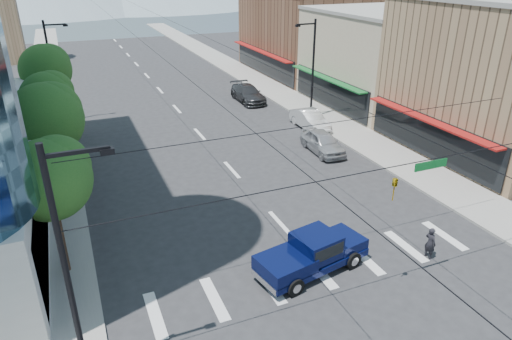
% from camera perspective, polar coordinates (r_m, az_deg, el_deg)
% --- Properties ---
extents(ground, '(160.00, 160.00, 0.00)m').
position_cam_1_polar(ground, '(21.59, 10.30, -14.32)').
color(ground, '#28282B').
rests_on(ground, ground).
extents(sidewalk_left, '(4.00, 120.00, 0.15)m').
position_cam_1_polar(sidewalk_left, '(55.42, -24.68, 8.38)').
color(sidewalk_left, gray).
rests_on(sidewalk_left, ground).
extents(sidewalk_right, '(4.00, 120.00, 0.15)m').
position_cam_1_polar(sidewalk_right, '(59.54, -0.77, 11.59)').
color(sidewalk_right, gray).
rests_on(sidewalk_right, ground).
extents(shop_near, '(12.00, 14.00, 11.00)m').
position_cam_1_polar(shop_near, '(38.97, 28.41, 9.93)').
color(shop_near, '#8C6B4C').
rests_on(shop_near, ground).
extents(shop_mid, '(12.00, 14.00, 9.00)m').
position_cam_1_polar(shop_mid, '(48.96, 15.59, 13.18)').
color(shop_mid, tan).
rests_on(shop_mid, ground).
extents(shop_far, '(12.00, 18.00, 10.00)m').
position_cam_1_polar(shop_far, '(62.06, 6.35, 16.60)').
color(shop_far, brown).
rests_on(shop_far, ground).
extents(tree_near, '(3.65, 3.64, 6.71)m').
position_cam_1_polar(tree_near, '(21.59, -24.15, -0.68)').
color(tree_near, black).
rests_on(tree_near, ground).
extents(tree_midnear, '(4.09, 4.09, 7.52)m').
position_cam_1_polar(tree_midnear, '(27.98, -24.54, 6.08)').
color(tree_midnear, black).
rests_on(tree_midnear, ground).
extents(tree_midfar, '(3.65, 3.64, 6.71)m').
position_cam_1_polar(tree_midfar, '(34.90, -24.44, 8.40)').
color(tree_midfar, black).
rests_on(tree_midfar, ground).
extents(tree_far, '(4.09, 4.09, 7.52)m').
position_cam_1_polar(tree_far, '(41.60, -24.66, 11.53)').
color(tree_far, black).
rests_on(tree_far, ground).
extents(signal_rig, '(21.80, 0.20, 9.00)m').
position_cam_1_polar(signal_rig, '(18.45, 13.54, -4.56)').
color(signal_rig, black).
rests_on(signal_rig, ground).
extents(lamp_pole_nw, '(2.00, 0.25, 9.00)m').
position_cam_1_polar(lamp_pole_nw, '(44.57, -24.01, 11.52)').
color(lamp_pole_nw, black).
rests_on(lamp_pole_nw, ground).
extents(lamp_pole_ne, '(2.00, 0.25, 9.00)m').
position_cam_1_polar(lamp_pole_ne, '(42.09, 6.99, 12.75)').
color(lamp_pole_ne, black).
rests_on(lamp_pole_ne, ground).
extents(pickup_truck, '(5.92, 3.05, 1.91)m').
position_cam_1_polar(pickup_truck, '(21.87, 6.99, -10.24)').
color(pickup_truck, '#080F3B').
rests_on(pickup_truck, ground).
extents(pedestrian, '(0.46, 0.65, 1.68)m').
position_cam_1_polar(pedestrian, '(24.26, 20.95, -8.50)').
color(pedestrian, black).
rests_on(pedestrian, ground).
extents(parked_car_near, '(2.17, 4.93, 1.65)m').
position_cam_1_polar(parked_car_near, '(35.46, 8.32, 3.49)').
color(parked_car_near, '#A8A9AD').
rests_on(parked_car_near, ground).
extents(parked_car_mid, '(1.73, 4.93, 1.62)m').
position_cam_1_polar(parked_car_mid, '(40.54, 6.78, 6.26)').
color(parked_car_mid, silver).
rests_on(parked_car_mid, ground).
extents(parked_car_far, '(2.44, 5.84, 1.69)m').
position_cam_1_polar(parked_car_far, '(48.55, -1.02, 9.53)').
color(parked_car_far, '#323235').
rests_on(parked_car_far, ground).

